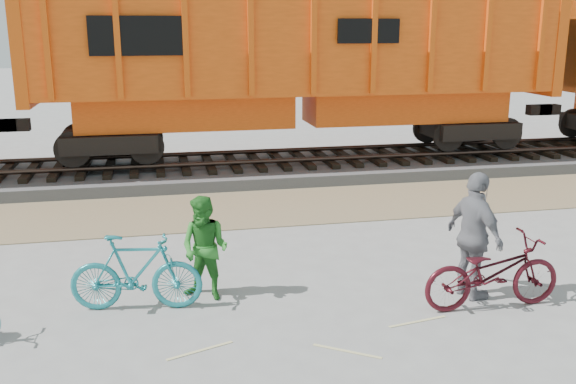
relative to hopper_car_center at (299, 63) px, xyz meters
name	(u,v)px	position (x,y,z in m)	size (l,w,h in m)	color
ground	(267,316)	(-2.52, -9.00, -3.01)	(120.00, 120.00, 0.00)	#9E9E99
gravel_strip	(223,210)	(-2.52, -3.50, -3.00)	(120.00, 3.00, 0.02)	#95815C
ballast_bed	(209,170)	(-2.52, 0.00, -2.86)	(120.00, 4.00, 0.30)	slate
track	(208,159)	(-2.52, 0.00, -2.53)	(120.00, 2.60, 0.24)	black
hopper_car_center	(299,63)	(0.00, 0.00, 0.00)	(14.00, 3.13, 4.65)	black
bicycle_teal	(136,273)	(-4.30, -8.37, -2.44)	(0.53, 1.87, 1.12)	teal
bicycle_maroon	(492,272)	(0.69, -9.37, -2.47)	(0.72, 2.05, 1.08)	#440F17
person_man	(205,248)	(-3.30, -8.17, -2.22)	(0.76, 0.59, 1.56)	#2A7E28
person_woman	(475,236)	(0.59, -8.97, -2.05)	(1.13, 0.47, 1.92)	gray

